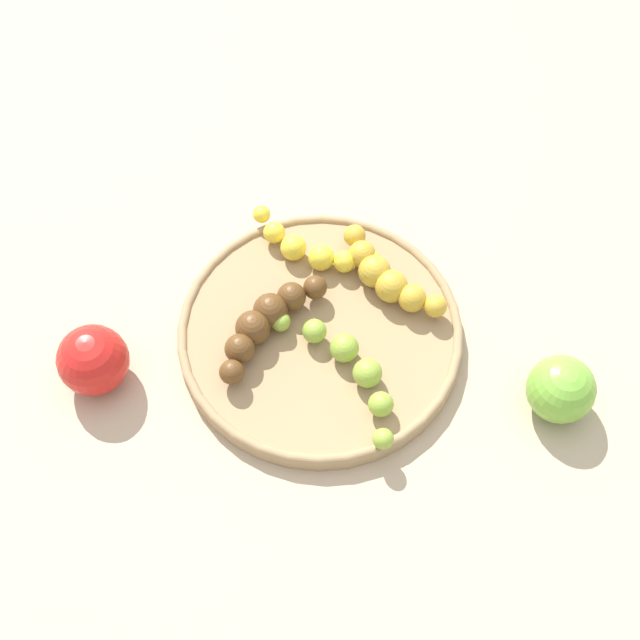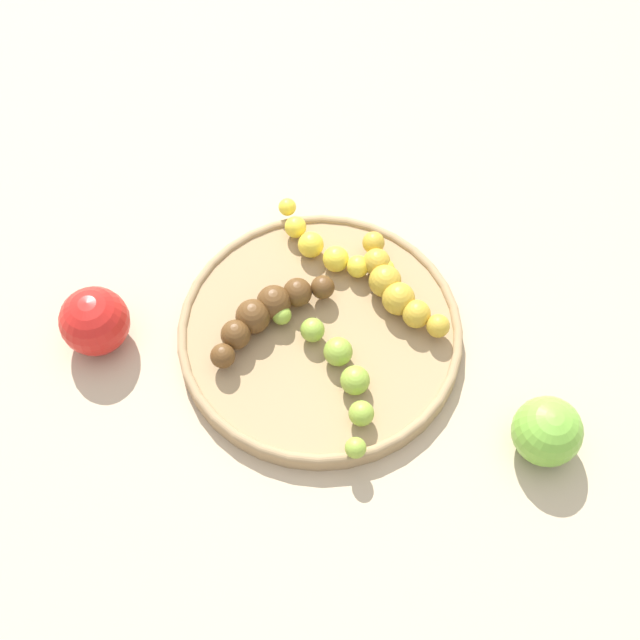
% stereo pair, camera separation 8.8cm
% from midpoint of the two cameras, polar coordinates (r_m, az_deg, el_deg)
% --- Properties ---
extents(ground_plane, '(2.40, 2.40, 0.00)m').
position_cam_midpoint_polar(ground_plane, '(0.91, -2.75, -1.45)').
color(ground_plane, tan).
extents(fruit_bowl, '(0.30, 0.30, 0.02)m').
position_cam_midpoint_polar(fruit_bowl, '(0.90, -2.78, -1.07)').
color(fruit_bowl, '#A08259').
rests_on(fruit_bowl, ground_plane).
extents(banana_overripe, '(0.11, 0.13, 0.04)m').
position_cam_midpoint_polar(banana_overripe, '(0.89, -6.46, -0.35)').
color(banana_overripe, '#593819').
rests_on(banana_overripe, fruit_bowl).
extents(banana_green, '(0.12, 0.15, 0.03)m').
position_cam_midpoint_polar(banana_green, '(0.86, -1.04, -3.27)').
color(banana_green, '#8CAD38').
rests_on(banana_green, fruit_bowl).
extents(banana_spotted, '(0.11, 0.11, 0.03)m').
position_cam_midpoint_polar(banana_spotted, '(0.91, 1.62, 2.67)').
color(banana_spotted, gold).
rests_on(banana_spotted, fruit_bowl).
extents(banana_yellow, '(0.14, 0.08, 0.03)m').
position_cam_midpoint_polar(banana_yellow, '(0.94, -3.47, 4.54)').
color(banana_yellow, yellow).
rests_on(banana_yellow, fruit_bowl).
extents(apple_red, '(0.07, 0.07, 0.07)m').
position_cam_midpoint_polar(apple_red, '(0.90, -17.43, -2.77)').
color(apple_red, red).
rests_on(apple_red, ground_plane).
extents(apple_green, '(0.07, 0.07, 0.07)m').
position_cam_midpoint_polar(apple_green, '(0.87, 12.80, -4.72)').
color(apple_green, '#72B238').
rests_on(apple_green, ground_plane).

